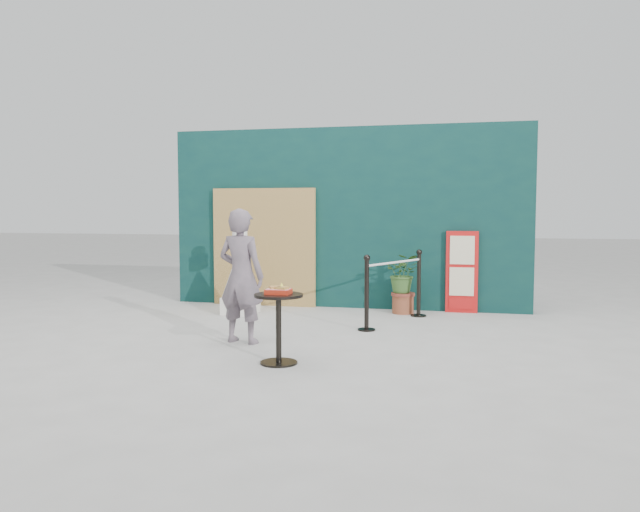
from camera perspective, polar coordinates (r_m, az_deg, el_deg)
The scene contains 10 objects.
ground at distance 7.60m, azimuth -2.12°, elevation -8.21°, with size 60.00×60.00×0.00m, color #ADAAA5.
back_wall at distance 10.49m, azimuth 2.48°, elevation 3.50°, with size 6.00×0.30×3.00m, color #092B2C.
bamboo_fence at distance 10.66m, azimuth -5.15°, elevation 0.81°, with size 1.80×0.08×2.00m, color tan.
woman at distance 7.71m, azimuth -7.21°, elevation -1.83°, with size 0.60×0.40×1.65m, color slate.
menu_board at distance 10.15m, azimuth 12.84°, elevation -1.43°, with size 0.50×0.07×1.30m.
statue at distance 9.88m, azimuth -7.30°, elevation -1.78°, with size 0.58×0.58×1.48m.
cafe_table at distance 6.66m, azimuth -3.81°, elevation -5.63°, with size 0.52×0.52×0.75m.
food_basket at distance 6.62m, azimuth -3.80°, elevation -3.16°, with size 0.26×0.19×0.11m.
planter at distance 9.92m, azimuth 7.61°, elevation -2.09°, with size 0.56×0.48×0.95m.
stanchion_barrier at distance 9.08m, azimuth 6.81°, elevation -3.01°, with size 0.84×1.54×1.03m.
Camera 1 is at (1.99, -7.15, 1.65)m, focal length 35.00 mm.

